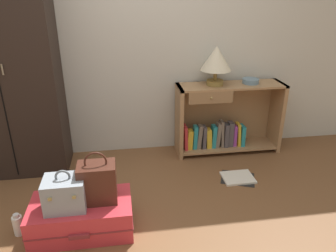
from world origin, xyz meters
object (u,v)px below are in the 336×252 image
(bowl, at_px, (251,81))
(open_book_on_floor, at_px, (238,178))
(suitcase_large, at_px, (82,216))
(bottle, at_px, (18,225))
(handbag, at_px, (97,182))
(wardrobe, at_px, (5,63))
(train_case, at_px, (65,193))
(table_lamp, at_px, (216,60))
(bookshelf, at_px, (224,121))

(bowl, bearing_deg, open_book_on_floor, -115.47)
(suitcase_large, xyz_separation_m, bottle, (-0.46, 0.03, -0.04))
(handbag, distance_m, bottle, 0.68)
(bottle, bearing_deg, suitcase_large, -3.39)
(wardrobe, relative_size, train_case, 6.98)
(bottle, bearing_deg, open_book_on_floor, 14.43)
(table_lamp, relative_size, handbag, 1.00)
(bowl, distance_m, handbag, 1.92)
(train_case, distance_m, handbag, 0.23)
(table_lamp, bearing_deg, bowl, 0.04)
(bottle, bearing_deg, train_case, -9.94)
(open_book_on_floor, bearing_deg, bookshelf, 87.09)
(train_case, bearing_deg, handbag, 13.79)
(train_case, xyz_separation_m, open_book_on_floor, (1.48, 0.54, -0.36))
(bookshelf, relative_size, suitcase_large, 1.52)
(wardrobe, bearing_deg, open_book_on_floor, -14.34)
(table_lamp, height_order, bottle, table_lamp)
(table_lamp, height_order, handbag, table_lamp)
(bottle, bearing_deg, bookshelf, 29.71)
(wardrobe, bearing_deg, handbag, -51.86)
(wardrobe, xyz_separation_m, suitcase_large, (0.66, -1.03, -0.93))
(train_case, distance_m, open_book_on_floor, 1.62)
(table_lamp, xyz_separation_m, open_book_on_floor, (0.10, -0.59, -1.01))
(open_book_on_floor, bearing_deg, bottle, -165.57)
(table_lamp, xyz_separation_m, train_case, (-1.38, -1.14, -0.65))
(suitcase_large, bearing_deg, open_book_on_floor, 19.95)
(wardrobe, xyz_separation_m, bottle, (0.20, -1.00, -0.98))
(train_case, height_order, handbag, handbag)
(train_case, bearing_deg, wardrobe, 118.26)
(wardrobe, height_order, bowl, wardrobe)
(bowl, xyz_separation_m, train_case, (-1.76, -1.14, -0.41))
(train_case, xyz_separation_m, handbag, (0.22, 0.05, 0.03))
(table_lamp, distance_m, bottle, 2.26)
(train_case, bearing_deg, suitcase_large, 23.79)
(bottle, xyz_separation_m, open_book_on_floor, (1.86, 0.48, -0.07))
(bowl, relative_size, suitcase_large, 0.23)
(bookshelf, xyz_separation_m, bottle, (-1.89, -1.08, -0.27))
(train_case, distance_m, bottle, 0.48)
(bookshelf, height_order, bowl, bowl)
(table_lamp, distance_m, open_book_on_floor, 1.17)
(suitcase_large, xyz_separation_m, train_case, (-0.09, -0.04, 0.24))
(bowl, relative_size, train_case, 0.56)
(bookshelf, bearing_deg, wardrobe, -177.97)
(table_lamp, xyz_separation_m, bottle, (-1.76, -1.07, -0.93))
(bottle, bearing_deg, wardrobe, 101.14)
(bookshelf, bearing_deg, handbag, -139.80)
(wardrobe, xyz_separation_m, bowl, (2.34, 0.07, -0.28))
(bookshelf, height_order, handbag, bookshelf)
(table_lamp, height_order, bowl, table_lamp)
(table_lamp, bearing_deg, bookshelf, 2.33)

